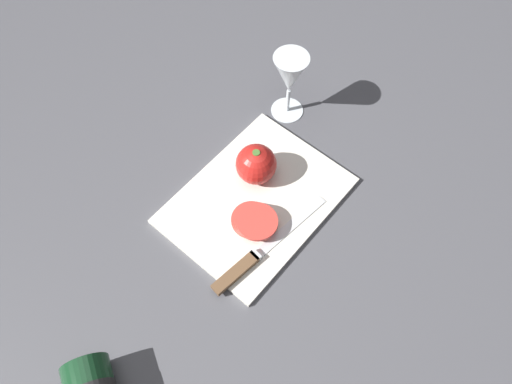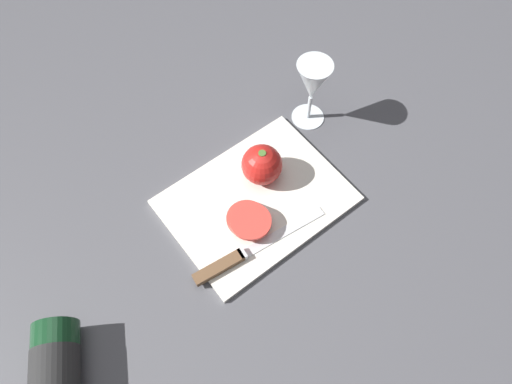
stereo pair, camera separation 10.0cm
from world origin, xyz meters
name	(u,v)px [view 2 (the right image)]	position (x,y,z in m)	size (l,w,h in m)	color
ground_plane	(226,208)	(0.00, 0.00, 0.00)	(3.00, 3.00, 0.00)	#4C4C51
cutting_board	(256,200)	(0.06, -0.03, 0.01)	(0.36, 0.27, 0.01)	silver
wine_glass	(313,84)	(0.29, 0.07, 0.11)	(0.08, 0.08, 0.17)	silver
whole_tomato	(262,165)	(0.10, 0.01, 0.05)	(0.08, 0.08, 0.09)	red
knife	(232,260)	(-0.06, -0.11, 0.02)	(0.29, 0.05, 0.01)	silver
tomato_slice_stack_near	(249,220)	(0.01, -0.06, 0.02)	(0.09, 0.10, 0.03)	#D63D33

